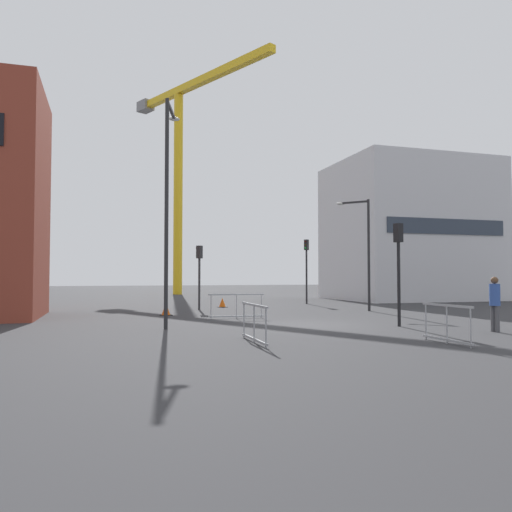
{
  "coord_description": "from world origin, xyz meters",
  "views": [
    {
      "loc": [
        -7.54,
        -17.92,
        1.87
      ],
      "look_at": [
        0.0,
        7.16,
        2.89
      ],
      "focal_mm": 35.39,
      "sensor_mm": 36.0,
      "label": 1
    }
  ],
  "objects_px": {
    "streetlamp_tall": "(168,193)",
    "traffic_light_verge": "(306,261)",
    "traffic_cone_orange": "(222,303)",
    "streetlamp_short": "(364,243)",
    "traffic_light_corner": "(199,266)",
    "traffic_cone_striped": "(166,310)",
    "pedestrian_walking": "(495,300)",
    "construction_crane": "(182,149)",
    "traffic_light_far": "(398,257)"
  },
  "relations": [
    {
      "from": "streetlamp_tall",
      "to": "traffic_light_verge",
      "type": "distance_m",
      "value": 17.06
    },
    {
      "from": "traffic_cone_orange",
      "to": "streetlamp_short",
      "type": "bearing_deg",
      "value": -38.58
    },
    {
      "from": "streetlamp_tall",
      "to": "traffic_light_verge",
      "type": "relative_size",
      "value": 1.91
    },
    {
      "from": "streetlamp_tall",
      "to": "traffic_light_corner",
      "type": "relative_size",
      "value": 2.32
    },
    {
      "from": "traffic_cone_striped",
      "to": "streetlamp_tall",
      "type": "bearing_deg",
      "value": -96.33
    },
    {
      "from": "streetlamp_tall",
      "to": "traffic_cone_orange",
      "type": "distance_m",
      "value": 12.93
    },
    {
      "from": "streetlamp_tall",
      "to": "pedestrian_walking",
      "type": "xyz_separation_m",
      "value": [
        10.32,
        -4.31,
        -3.75
      ]
    },
    {
      "from": "streetlamp_short",
      "to": "traffic_cone_orange",
      "type": "relative_size",
      "value": 10.73
    },
    {
      "from": "streetlamp_short",
      "to": "pedestrian_walking",
      "type": "xyz_separation_m",
      "value": [
        -0.81,
        -10.27,
        -2.52
      ]
    },
    {
      "from": "traffic_light_corner",
      "to": "streetlamp_tall",
      "type": "bearing_deg",
      "value": -107.0
    },
    {
      "from": "pedestrian_walking",
      "to": "traffic_cone_orange",
      "type": "distance_m",
      "value": 16.54
    },
    {
      "from": "traffic_light_corner",
      "to": "traffic_light_verge",
      "type": "xyz_separation_m",
      "value": [
        7.91,
        3.75,
        0.46
      ]
    },
    {
      "from": "streetlamp_tall",
      "to": "pedestrian_walking",
      "type": "distance_m",
      "value": 11.8
    },
    {
      "from": "construction_crane",
      "to": "pedestrian_walking",
      "type": "distance_m",
      "value": 39.0
    },
    {
      "from": "traffic_cone_orange",
      "to": "streetlamp_tall",
      "type": "bearing_deg",
      "value": -112.31
    },
    {
      "from": "traffic_light_far",
      "to": "traffic_light_corner",
      "type": "bearing_deg",
      "value": 116.12
    },
    {
      "from": "streetlamp_tall",
      "to": "traffic_cone_striped",
      "type": "bearing_deg",
      "value": 83.67
    },
    {
      "from": "streetlamp_tall",
      "to": "traffic_light_far",
      "type": "distance_m",
      "value": 8.78
    },
    {
      "from": "streetlamp_short",
      "to": "traffic_cone_orange",
      "type": "height_order",
      "value": "streetlamp_short"
    },
    {
      "from": "streetlamp_tall",
      "to": "traffic_cone_orange",
      "type": "relative_size",
      "value": 14.76
    },
    {
      "from": "traffic_light_far",
      "to": "pedestrian_walking",
      "type": "height_order",
      "value": "traffic_light_far"
    },
    {
      "from": "construction_crane",
      "to": "traffic_light_far",
      "type": "distance_m",
      "value": 35.89
    },
    {
      "from": "streetlamp_tall",
      "to": "traffic_light_far",
      "type": "xyz_separation_m",
      "value": [
        8.3,
        -1.76,
        -2.25
      ]
    },
    {
      "from": "construction_crane",
      "to": "traffic_light_far",
      "type": "xyz_separation_m",
      "value": [
        3.12,
        -33.68,
        -12.01
      ]
    },
    {
      "from": "pedestrian_walking",
      "to": "traffic_light_far",
      "type": "bearing_deg",
      "value": 128.45
    },
    {
      "from": "traffic_light_far",
      "to": "traffic_cone_striped",
      "type": "xyz_separation_m",
      "value": [
        -7.65,
        7.65,
        -2.31
      ]
    },
    {
      "from": "streetlamp_tall",
      "to": "streetlamp_short",
      "type": "bearing_deg",
      "value": 28.16
    },
    {
      "from": "construction_crane",
      "to": "traffic_light_corner",
      "type": "xyz_separation_m",
      "value": [
        -2.32,
        -22.58,
        -12.19
      ]
    },
    {
      "from": "traffic_light_verge",
      "to": "traffic_cone_striped",
      "type": "xyz_separation_m",
      "value": [
        -10.11,
        -7.2,
        -2.59
      ]
    },
    {
      "from": "pedestrian_walking",
      "to": "traffic_cone_orange",
      "type": "relative_size",
      "value": 3.31
    },
    {
      "from": "construction_crane",
      "to": "pedestrian_walking",
      "type": "height_order",
      "value": "construction_crane"
    },
    {
      "from": "traffic_light_corner",
      "to": "traffic_cone_orange",
      "type": "distance_m",
      "value": 3.32
    },
    {
      "from": "traffic_light_corner",
      "to": "traffic_cone_striped",
      "type": "bearing_deg",
      "value": -122.53
    },
    {
      "from": "construction_crane",
      "to": "traffic_light_corner",
      "type": "relative_size",
      "value": 6.01
    },
    {
      "from": "streetlamp_tall",
      "to": "traffic_cone_striped",
      "type": "relative_size",
      "value": 14.21
    },
    {
      "from": "traffic_light_corner",
      "to": "traffic_cone_striped",
      "type": "distance_m",
      "value": 4.62
    },
    {
      "from": "construction_crane",
      "to": "traffic_cone_striped",
      "type": "distance_m",
      "value": 30.05
    },
    {
      "from": "traffic_cone_striped",
      "to": "traffic_cone_orange",
      "type": "distance_m",
      "value": 6.6
    },
    {
      "from": "construction_crane",
      "to": "streetlamp_short",
      "type": "distance_m",
      "value": 28.81
    },
    {
      "from": "streetlamp_short",
      "to": "traffic_light_corner",
      "type": "distance_m",
      "value": 9.02
    },
    {
      "from": "pedestrian_walking",
      "to": "traffic_cone_striped",
      "type": "bearing_deg",
      "value": 133.48
    },
    {
      "from": "traffic_light_corner",
      "to": "pedestrian_walking",
      "type": "distance_m",
      "value": 15.61
    },
    {
      "from": "traffic_light_verge",
      "to": "traffic_cone_orange",
      "type": "height_order",
      "value": "traffic_light_verge"
    },
    {
      "from": "traffic_cone_orange",
      "to": "traffic_light_far",
      "type": "bearing_deg",
      "value": -74.01
    },
    {
      "from": "construction_crane",
      "to": "traffic_cone_orange",
      "type": "relative_size",
      "value": 38.22
    },
    {
      "from": "streetlamp_tall",
      "to": "construction_crane",
      "type": "bearing_deg",
      "value": 80.79
    },
    {
      "from": "traffic_light_corner",
      "to": "traffic_light_verge",
      "type": "relative_size",
      "value": 0.82
    },
    {
      "from": "traffic_cone_striped",
      "to": "traffic_light_corner",
      "type": "bearing_deg",
      "value": 57.47
    },
    {
      "from": "streetlamp_short",
      "to": "pedestrian_walking",
      "type": "height_order",
      "value": "streetlamp_short"
    },
    {
      "from": "streetlamp_tall",
      "to": "traffic_light_corner",
      "type": "height_order",
      "value": "streetlamp_tall"
    }
  ]
}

